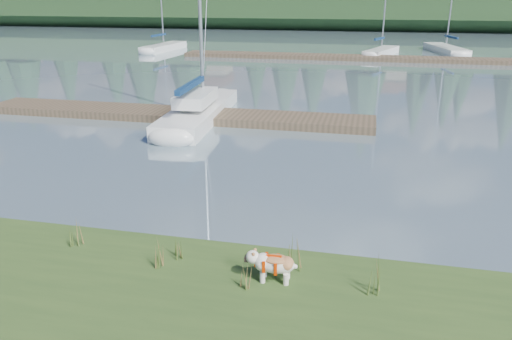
# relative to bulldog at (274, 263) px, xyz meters

# --- Properties ---
(ground) EXTENTS (200.00, 200.00, 0.00)m
(ground) POSITION_rel_bulldog_xyz_m (-2.35, 32.60, -0.66)
(ground) COLOR gray
(ground) RESTS_ON ground
(ridge) EXTENTS (200.00, 20.00, 5.00)m
(ridge) POSITION_rel_bulldog_xyz_m (-2.35, 75.60, 1.84)
(ridge) COLOR black
(ridge) RESTS_ON ground
(bulldog) EXTENTS (0.83, 0.38, 0.50)m
(bulldog) POSITION_rel_bulldog_xyz_m (0.00, 0.00, 0.00)
(bulldog) COLOR silver
(bulldog) RESTS_ON bank
(sailboat_main) EXTENTS (2.16, 8.31, 11.89)m
(sailboat_main) POSITION_rel_bulldog_xyz_m (-5.28, 12.19, -0.24)
(sailboat_main) COLOR white
(sailboat_main) RESTS_ON ground
(dock_near) EXTENTS (16.00, 2.00, 0.30)m
(dock_near) POSITION_rel_bulldog_xyz_m (-6.35, 11.60, -0.51)
(dock_near) COLOR #4C3D2C
(dock_near) RESTS_ON ground
(dock_far) EXTENTS (26.00, 2.20, 0.30)m
(dock_far) POSITION_rel_bulldog_xyz_m (-0.35, 32.60, -0.51)
(dock_far) COLOR #4C3D2C
(dock_far) RESTS_ON ground
(sailboat_bg_0) EXTENTS (1.88, 7.52, 10.87)m
(sailboat_bg_0) POSITION_rel_bulldog_xyz_m (-16.68, 36.08, -0.34)
(sailboat_bg_0) COLOR white
(sailboat_bg_0) RESTS_ON ground
(sailboat_bg_2) EXTENTS (3.24, 6.67, 10.05)m
(sailboat_bg_2) POSITION_rel_bulldog_xyz_m (2.23, 36.37, -0.33)
(sailboat_bg_2) COLOR white
(sailboat_bg_2) RESTS_ON ground
(sailboat_bg_3) EXTENTS (3.28, 8.45, 12.16)m
(sailboat_bg_3) POSITION_rel_bulldog_xyz_m (7.29, 39.76, -0.34)
(sailboat_bg_3) COLOR white
(sailboat_bg_3) RESTS_ON ground
(weed_0) EXTENTS (0.17, 0.14, 0.71)m
(weed_0) POSITION_rel_bulldog_xyz_m (-1.95, -0.03, -0.01)
(weed_0) COLOR #475B23
(weed_0) RESTS_ON bank
(weed_1) EXTENTS (0.17, 0.14, 0.44)m
(weed_1) POSITION_rel_bulldog_xyz_m (-1.75, 0.35, -0.13)
(weed_1) COLOR #475B23
(weed_1) RESTS_ON bank
(weed_2) EXTENTS (0.17, 0.14, 0.78)m
(weed_2) POSITION_rel_bulldog_xyz_m (0.25, 0.36, 0.02)
(weed_2) COLOR #475B23
(weed_2) RESTS_ON bank
(weed_3) EXTENTS (0.17, 0.14, 0.64)m
(weed_3) POSITION_rel_bulldog_xyz_m (-3.79, 0.35, -0.04)
(weed_3) COLOR #475B23
(weed_3) RESTS_ON bank
(weed_4) EXTENTS (0.17, 0.14, 0.52)m
(weed_4) POSITION_rel_bulldog_xyz_m (-0.37, -0.33, -0.09)
(weed_4) COLOR #475B23
(weed_4) RESTS_ON bank
(weed_5) EXTENTS (0.17, 0.14, 0.71)m
(weed_5) POSITION_rel_bulldog_xyz_m (1.62, -0.03, -0.01)
(weed_5) COLOR #475B23
(weed_5) RESTS_ON bank
(mud_lip) EXTENTS (60.00, 0.50, 0.14)m
(mud_lip) POSITION_rel_bulldog_xyz_m (-2.35, 1.00, -0.59)
(mud_lip) COLOR #33281C
(mud_lip) RESTS_ON ground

